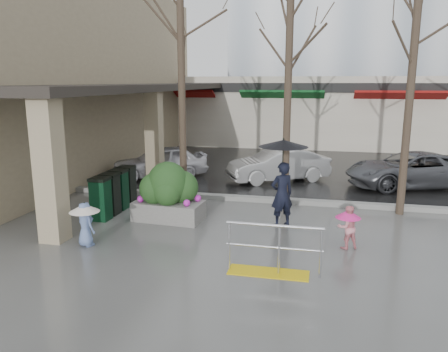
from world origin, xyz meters
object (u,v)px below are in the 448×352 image
at_px(tree_midwest, 290,26).
at_px(child_blue, 85,219).
at_px(news_boxes, 115,192).
at_px(car_a, 160,161).
at_px(tree_mideast, 415,38).
at_px(car_b, 278,165).
at_px(child_pink, 348,224).
at_px(planter, 169,192).
at_px(car_c, 410,170).
at_px(tree_west, 181,35).
at_px(woman, 283,174).
at_px(handrail, 272,256).

distance_m(tree_midwest, child_blue, 7.53).
relative_size(news_boxes, car_a, 0.58).
height_order(tree_mideast, car_b, tree_mideast).
relative_size(child_pink, car_b, 0.26).
height_order(child_pink, planter, planter).
height_order(child_pink, child_blue, child_blue).
bearing_deg(planter, car_a, 113.22).
xyz_separation_m(child_pink, car_c, (2.50, 6.64, 0.05)).
bearing_deg(tree_west, car_c, 25.79).
distance_m(woman, planter, 3.12).
relative_size(tree_west, news_boxes, 3.19).
height_order(handrail, tree_west, tree_west).
bearing_deg(handrail, woman, 91.73).
xyz_separation_m(handrail, car_b, (-0.71, 8.29, 0.25)).
bearing_deg(woman, child_blue, -3.24).
xyz_separation_m(woman, car_c, (4.10, 5.38, -0.76)).
distance_m(child_blue, car_b, 8.55).
relative_size(child_blue, news_boxes, 0.49).
xyz_separation_m(handrail, woman, (-0.09, 2.98, 1.02)).
bearing_deg(car_a, child_blue, -22.49).
distance_m(child_pink, car_b, 6.94).
distance_m(woman, car_c, 6.81).
height_order(car_a, car_b, same).
distance_m(child_blue, car_a, 7.45).
xyz_separation_m(tree_west, tree_mideast, (6.50, 0.00, -0.22)).
bearing_deg(news_boxes, tree_mideast, 10.91).
bearing_deg(tree_west, tree_mideast, 0.00).
height_order(tree_mideast, child_pink, tree_mideast).
bearing_deg(car_c, tree_midwest, -67.69).
relative_size(woman, car_b, 0.61).
relative_size(handrail, news_boxes, 0.89).
height_order(child_blue, planter, planter).
height_order(news_boxes, car_c, car_c).
height_order(tree_mideast, planter, tree_mideast).
height_order(tree_mideast, woman, tree_mideast).
xyz_separation_m(tree_midwest, car_b, (-0.55, 3.49, -4.60)).
xyz_separation_m(tree_midwest, child_blue, (-4.20, -4.24, -4.58)).
height_order(tree_west, car_a, tree_west).
xyz_separation_m(news_boxes, car_c, (8.97, 5.13, 0.03)).
xyz_separation_m(car_a, car_c, (9.36, 0.42, 0.00)).
distance_m(handrail, child_blue, 4.40).
distance_m(handrail, child_pink, 2.30).
height_order(tree_midwest, tree_mideast, tree_midwest).
bearing_deg(planter, child_pink, -13.22).
bearing_deg(child_blue, car_b, -87.51).
distance_m(tree_midwest, child_pink, 5.83).
distance_m(woman, child_blue, 4.96).
distance_m(planter, news_boxes, 1.87).
distance_m(news_boxes, car_c, 10.34).
height_order(woman, car_b, woman).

